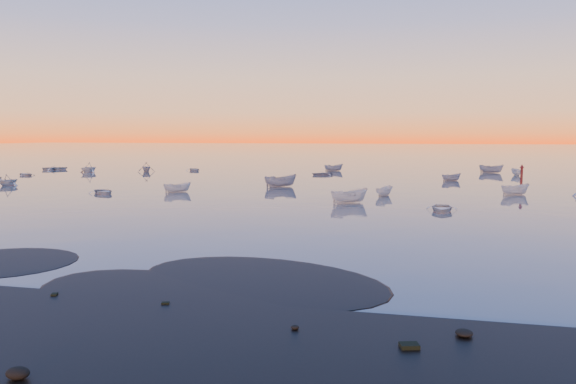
% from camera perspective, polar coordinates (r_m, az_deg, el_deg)
% --- Properties ---
extents(ground, '(600.00, 600.00, 0.00)m').
position_cam_1_polar(ground, '(125.18, 6.22, 2.70)').
color(ground, '#605850').
rests_on(ground, ground).
extents(mud_lobes, '(140.00, 6.00, 0.07)m').
position_cam_1_polar(mud_lobes, '(28.63, -20.33, -8.31)').
color(mud_lobes, black).
rests_on(mud_lobes, ground).
extents(moored_fleet, '(124.00, 58.00, 1.20)m').
position_cam_1_polar(moored_fleet, '(78.88, 1.93, 0.89)').
color(moored_fleet, silver).
rests_on(moored_fleet, ground).
extents(boat_near_left, '(3.60, 3.87, 0.94)m').
position_cam_1_polar(boat_near_left, '(68.45, -18.24, -0.17)').
color(boat_near_left, silver).
rests_on(boat_near_left, ground).
extents(boat_near_center, '(3.93, 4.40, 1.45)m').
position_cam_1_polar(boat_near_center, '(56.39, 6.23, -1.14)').
color(boat_near_center, silver).
rests_on(boat_near_center, ground).
extents(channel_marker, '(0.87, 0.87, 3.11)m').
position_cam_1_polar(channel_marker, '(78.86, 22.63, 1.33)').
color(channel_marker, '#46100F').
rests_on(channel_marker, ground).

